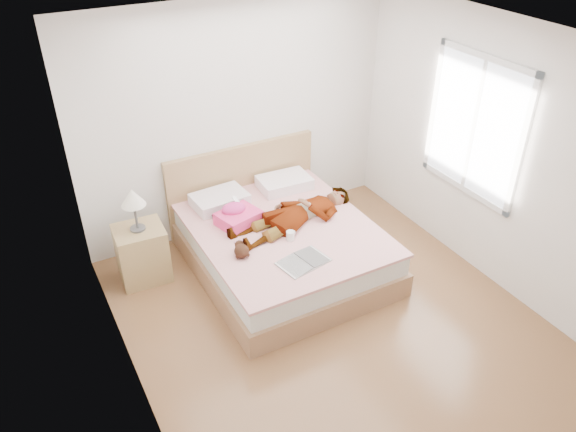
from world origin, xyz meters
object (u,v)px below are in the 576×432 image
object	(u,v)px
phone	(236,200)
woman	(296,211)
nightstand	(142,249)
magazine	(303,262)
plush_toy	(241,250)
bed	(280,241)
coffee_mug	(291,235)
towel	(237,216)

from	to	relation	value
phone	woman	bearing A→B (deg)	-49.14
phone	nightstand	bearing A→B (deg)	165.08
magazine	plush_toy	distance (m)	0.60
bed	coffee_mug	distance (m)	0.42
towel	plush_toy	world-z (taller)	towel
woman	coffee_mug	world-z (taller)	woman
magazine	nightstand	bearing A→B (deg)	136.57
bed	towel	bearing A→B (deg)	150.96
bed	magazine	size ratio (longest dim) A/B	4.10
bed	coffee_mug	world-z (taller)	bed
towel	nightstand	distance (m)	1.03
woman	plush_toy	xyz separation A→B (m)	(-0.76, -0.30, -0.04)
magazine	coffee_mug	xyz separation A→B (m)	(0.08, 0.39, 0.04)
nightstand	plush_toy	bearing A→B (deg)	-45.50
phone	bed	distance (m)	0.64
magazine	woman	bearing A→B (deg)	66.04
woman	magazine	xyz separation A→B (m)	(-0.30, -0.68, -0.09)
coffee_mug	towel	bearing A→B (deg)	122.77
bed	magazine	world-z (taller)	bed
woman	coffee_mug	size ratio (longest dim) A/B	11.84
plush_toy	coffee_mug	bearing A→B (deg)	0.95
towel	nightstand	world-z (taller)	nightstand
nightstand	woman	bearing A→B (deg)	-17.40
plush_toy	nightstand	bearing A→B (deg)	134.50
bed	towel	size ratio (longest dim) A/B	4.27
bed	towel	world-z (taller)	bed
magazine	nightstand	world-z (taller)	nightstand
magazine	coffee_mug	world-z (taller)	coffee_mug
phone	towel	size ratio (longest dim) A/B	0.19
magazine	plush_toy	xyz separation A→B (m)	(-0.46, 0.38, 0.05)
bed	plush_toy	distance (m)	0.73
phone	magazine	xyz separation A→B (m)	(0.20, -1.08, -0.16)
towel	magazine	distance (m)	0.95
phone	magazine	bearing A→B (deg)	-90.19
bed	magazine	bearing A→B (deg)	-99.66
phone	plush_toy	size ratio (longest dim) A/B	0.39
woman	plush_toy	size ratio (longest dim) A/B	6.46
towel	woman	bearing A→B (deg)	-22.43
phone	towel	xyz separation A→B (m)	(-0.06, -0.17, -0.09)
phone	magazine	distance (m)	1.11
towel	magazine	xyz separation A→B (m)	(0.26, -0.92, -0.08)
bed	towel	xyz separation A→B (m)	(-0.38, 0.21, 0.32)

